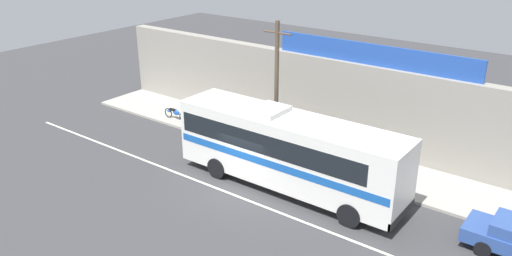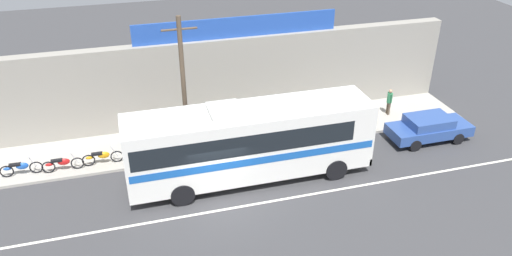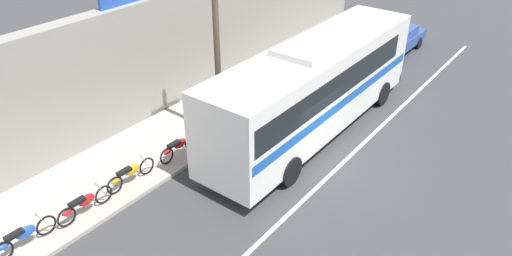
{
  "view_description": "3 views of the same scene",
  "coord_description": "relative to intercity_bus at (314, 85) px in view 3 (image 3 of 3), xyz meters",
  "views": [
    {
      "loc": [
        13.22,
        -16.55,
        11.72
      ],
      "look_at": [
        -0.75,
        2.09,
        2.16
      ],
      "focal_mm": 35.68,
      "sensor_mm": 36.0,
      "label": 1
    },
    {
      "loc": [
        -3.2,
        -17.3,
        13.32
      ],
      "look_at": [
        2.25,
        2.03,
        2.16
      ],
      "focal_mm": 34.59,
      "sensor_mm": 36.0,
      "label": 2
    },
    {
      "loc": [
        -12.31,
        -6.74,
        9.71
      ],
      "look_at": [
        -1.13,
        1.81,
        1.31
      ],
      "focal_mm": 33.17,
      "sensor_mm": 36.0,
      "label": 3
    }
  ],
  "objects": [
    {
      "name": "pedestrian_near_shop",
      "position": [
        0.53,
        4.04,
        -1.02
      ],
      "size": [
        0.3,
        0.48,
        1.57
      ],
      "color": "brown",
      "rests_on": "sidewalk_slab"
    },
    {
      "name": "pedestrian_far_right",
      "position": [
        9.37,
        3.84,
        -1.02
      ],
      "size": [
        0.3,
        0.48,
        1.56
      ],
      "color": "brown",
      "rests_on": "sidewalk_slab"
    },
    {
      "name": "motorcycle_black",
      "position": [
        -6.59,
        2.86,
        -1.5
      ],
      "size": [
        1.95,
        0.56,
        0.94
      ],
      "color": "black",
      "rests_on": "sidewalk_slab"
    },
    {
      "name": "parked_car",
      "position": [
        10.06,
        0.84,
        -1.33
      ],
      "size": [
        4.37,
        1.84,
        1.37
      ],
      "color": "#2D4C93",
      "rests_on": "ground_plane"
    },
    {
      "name": "storefront_facade",
      "position": [
        -1.68,
        6.12,
        0.33
      ],
      "size": [
        30.0,
        0.7,
        4.8
      ],
      "primitive_type": "cube",
      "color": "gray",
      "rests_on": "ground_plane"
    },
    {
      "name": "motorcycle_red",
      "position": [
        -4.49,
        2.77,
        -1.5
      ],
      "size": [
        1.82,
        0.56,
        0.94
      ],
      "color": "black",
      "rests_on": "sidewalk_slab"
    },
    {
      "name": "ground_plane",
      "position": [
        -1.68,
        -1.23,
        -2.07
      ],
      "size": [
        70.0,
        70.0,
        0.0
      ],
      "primitive_type": "plane",
      "color": "#3A3A3D"
    },
    {
      "name": "road_center_stripe",
      "position": [
        -1.68,
        -2.03,
        -2.06
      ],
      "size": [
        30.0,
        0.14,
        0.01
      ],
      "primitive_type": "cube",
      "color": "silver",
      "rests_on": "ground_plane"
    },
    {
      "name": "utility_pole",
      "position": [
        -2.43,
        2.59,
        1.75
      ],
      "size": [
        1.6,
        0.22,
        7.08
      ],
      "color": "brown",
      "rests_on": "sidewalk_slab"
    },
    {
      "name": "sidewalk_slab",
      "position": [
        -1.68,
        3.97,
        -2.0
      ],
      "size": [
        30.0,
        3.6,
        0.14
      ],
      "primitive_type": "cube",
      "color": "#A8A399",
      "rests_on": "ground_plane"
    },
    {
      "name": "intercity_bus",
      "position": [
        0.0,
        0.0,
        0.0
      ],
      "size": [
        11.19,
        2.65,
        3.78
      ],
      "color": "white",
      "rests_on": "ground_plane"
    },
    {
      "name": "motorcycle_purple",
      "position": [
        -10.26,
        2.91,
        -1.5
      ],
      "size": [
        1.91,
        0.56,
        0.94
      ],
      "color": "black",
      "rests_on": "sidewalk_slab"
    },
    {
      "name": "motorcycle_green",
      "position": [
        -8.41,
        2.75,
        -1.5
      ],
      "size": [
        1.92,
        0.56,
        0.94
      ],
      "color": "black",
      "rests_on": "sidewalk_slab"
    }
  ]
}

